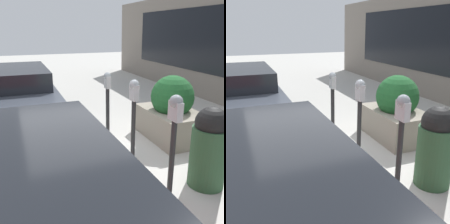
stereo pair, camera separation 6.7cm
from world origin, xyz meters
TOP-DOWN VIEW (x-y plane):
  - ground_plane at (0.00, 0.00)m, footprint 40.00×40.00m
  - curb_strip at (0.00, 0.08)m, footprint 19.00×0.16m
  - parking_meter_nearest at (-1.25, -0.50)m, footprint 0.20×0.17m
  - parking_meter_second at (-0.05, -0.53)m, footprint 0.19×0.16m
  - parking_meter_middle at (1.23, -0.54)m, footprint 0.18×0.15m
  - planter_box at (0.50, -1.65)m, footprint 1.42×0.94m
  - parked_car_middle at (2.81, 1.38)m, footprint 4.29×2.05m
  - trash_bin at (-1.17, -1.16)m, footprint 0.51×0.51m

SIDE VIEW (x-z plane):
  - ground_plane at x=0.00m, z-range 0.00..0.00m
  - curb_strip at x=0.00m, z-range 0.00..0.04m
  - planter_box at x=0.50m, z-range -0.10..1.21m
  - trash_bin at x=-1.17m, z-range 0.00..1.18m
  - parked_car_middle at x=2.81m, z-range 0.06..1.37m
  - parking_meter_middle at x=1.23m, z-range 0.22..1.54m
  - parking_meter_second at x=-0.05m, z-range 0.27..1.67m
  - parking_meter_nearest at x=-1.25m, z-range 0.29..1.72m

